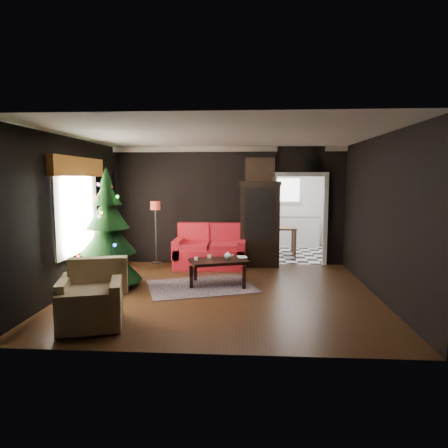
# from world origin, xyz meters

# --- Properties ---
(floor) EXTENTS (5.50, 5.50, 0.00)m
(floor) POSITION_xyz_m (0.00, 0.00, 0.00)
(floor) COLOR black
(floor) RESTS_ON ground
(ceiling) EXTENTS (5.50, 5.50, 0.00)m
(ceiling) POSITION_xyz_m (0.00, 0.00, 2.80)
(ceiling) COLOR white
(ceiling) RESTS_ON ground
(wall_back) EXTENTS (5.50, 0.00, 5.50)m
(wall_back) POSITION_xyz_m (0.00, 2.50, 1.40)
(wall_back) COLOR black
(wall_back) RESTS_ON ground
(wall_front) EXTENTS (5.50, 0.00, 5.50)m
(wall_front) POSITION_xyz_m (0.00, -2.50, 1.40)
(wall_front) COLOR black
(wall_front) RESTS_ON ground
(wall_left) EXTENTS (0.00, 5.50, 5.50)m
(wall_left) POSITION_xyz_m (-2.75, 0.00, 1.40)
(wall_left) COLOR black
(wall_left) RESTS_ON ground
(wall_right) EXTENTS (0.00, 5.50, 5.50)m
(wall_right) POSITION_xyz_m (2.75, 0.00, 1.40)
(wall_right) COLOR black
(wall_right) RESTS_ON ground
(doorway) EXTENTS (1.10, 0.10, 2.10)m
(doorway) POSITION_xyz_m (1.70, 2.50, 1.05)
(doorway) COLOR silver
(doorway) RESTS_ON ground
(left_window) EXTENTS (0.05, 1.60, 1.40)m
(left_window) POSITION_xyz_m (-2.71, 0.20, 1.45)
(left_window) COLOR white
(left_window) RESTS_ON wall_left
(valance) EXTENTS (0.12, 2.10, 0.35)m
(valance) POSITION_xyz_m (-2.63, 0.20, 2.27)
(valance) COLOR #9A5920
(valance) RESTS_ON wall_left
(kitchen_floor) EXTENTS (3.00, 3.00, 0.00)m
(kitchen_floor) POSITION_xyz_m (1.70, 4.00, 0.00)
(kitchen_floor) COLOR white
(kitchen_floor) RESTS_ON ground
(kitchen_window) EXTENTS (0.70, 0.06, 0.70)m
(kitchen_window) POSITION_xyz_m (1.70, 5.45, 1.70)
(kitchen_window) COLOR white
(kitchen_window) RESTS_ON ground
(rug) EXTENTS (2.31, 1.99, 0.01)m
(rug) POSITION_xyz_m (-0.41, 0.40, 0.01)
(rug) COLOR #30282E
(rug) RESTS_ON ground
(loveseat) EXTENTS (1.70, 0.90, 1.00)m
(loveseat) POSITION_xyz_m (-0.40, 2.05, 0.50)
(loveseat) COLOR maroon
(loveseat) RESTS_ON ground
(curio_cabinet) EXTENTS (0.90, 0.45, 1.90)m
(curio_cabinet) POSITION_xyz_m (0.75, 2.27, 0.95)
(curio_cabinet) COLOR black
(curio_cabinet) RESTS_ON ground
(floor_lamp) EXTENTS (0.25, 0.25, 1.43)m
(floor_lamp) POSITION_xyz_m (-1.62, 1.85, 0.83)
(floor_lamp) COLOR black
(floor_lamp) RESTS_ON ground
(christmas_tree) EXTENTS (1.46, 1.46, 2.31)m
(christmas_tree) POSITION_xyz_m (-2.13, 0.23, 1.05)
(christmas_tree) COLOR black
(christmas_tree) RESTS_ON ground
(armchair) EXTENTS (1.08, 1.08, 0.90)m
(armchair) POSITION_xyz_m (-1.70, -1.71, 0.46)
(armchair) COLOR tan
(armchair) RESTS_ON ground
(coffee_table) EXTENTS (1.23, 0.97, 0.48)m
(coffee_table) POSITION_xyz_m (-0.08, 0.55, 0.25)
(coffee_table) COLOR black
(coffee_table) RESTS_ON rug
(teapot) EXTENTS (0.17, 0.17, 0.15)m
(teapot) POSITION_xyz_m (0.09, 0.56, 0.57)
(teapot) COLOR white
(teapot) RESTS_ON coffee_table
(cup_a) EXTENTS (0.09, 0.09, 0.07)m
(cup_a) POSITION_xyz_m (-0.28, 0.70, 0.53)
(cup_a) COLOR white
(cup_a) RESTS_ON coffee_table
(cup_b) EXTENTS (0.09, 0.09, 0.06)m
(cup_b) POSITION_xyz_m (-0.51, 0.48, 0.52)
(cup_b) COLOR white
(cup_b) RESTS_ON coffee_table
(book) EXTENTS (0.17, 0.05, 0.24)m
(book) POSITION_xyz_m (0.29, 0.77, 0.61)
(book) COLOR #7F6C5B
(book) RESTS_ON coffee_table
(wall_clock) EXTENTS (0.32, 0.32, 0.06)m
(wall_clock) POSITION_xyz_m (1.95, 2.45, 2.38)
(wall_clock) COLOR silver
(wall_clock) RESTS_ON wall_back
(painting) EXTENTS (0.62, 0.05, 0.52)m
(painting) POSITION_xyz_m (0.75, 2.46, 2.25)
(painting) COLOR #B08240
(painting) RESTS_ON wall_back
(kitchen_counter) EXTENTS (1.80, 0.60, 0.90)m
(kitchen_counter) POSITION_xyz_m (1.70, 5.20, 0.45)
(kitchen_counter) COLOR white
(kitchen_counter) RESTS_ON ground
(kitchen_table) EXTENTS (0.70, 0.70, 0.75)m
(kitchen_table) POSITION_xyz_m (1.40, 3.70, 0.38)
(kitchen_table) COLOR brown
(kitchen_table) RESTS_ON ground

